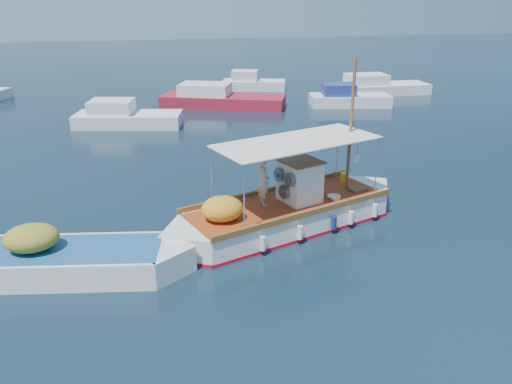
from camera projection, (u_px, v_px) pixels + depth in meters
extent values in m
plane|color=black|center=(293.00, 225.00, 17.50)|extent=(160.00, 160.00, 0.00)
cube|color=white|center=(288.00, 217.00, 17.28)|extent=(7.49, 4.58, 1.04)
cube|color=white|center=(195.00, 243.00, 15.52)|extent=(2.24, 2.24, 1.04)
cube|color=white|center=(363.00, 197.00, 19.05)|extent=(2.24, 2.24, 1.04)
cube|color=#A51022|center=(287.00, 225.00, 17.40)|extent=(7.60, 4.68, 0.17)
cube|color=#973717|center=(288.00, 204.00, 17.10)|extent=(7.42, 4.40, 0.06)
cube|color=brown|center=(269.00, 190.00, 18.00)|extent=(6.83, 2.46, 0.19)
cube|color=brown|center=(310.00, 213.00, 16.12)|extent=(6.83, 2.46, 0.19)
cube|color=white|center=(300.00, 182.00, 17.07)|extent=(1.48, 1.54, 1.42)
cube|color=brown|center=(300.00, 161.00, 16.80)|extent=(1.60, 1.66, 0.06)
cylinder|color=slate|center=(291.00, 180.00, 16.42)|extent=(0.35, 0.52, 0.47)
cylinder|color=slate|center=(280.00, 174.00, 16.89)|extent=(0.35, 0.52, 0.47)
cylinder|color=slate|center=(285.00, 191.00, 16.85)|extent=(0.35, 0.52, 0.47)
cylinder|color=brown|center=(351.00, 126.00, 17.54)|extent=(0.14, 0.14, 4.74)
cylinder|color=brown|center=(334.00, 139.00, 17.30)|extent=(1.63, 0.63, 0.08)
cylinder|color=silver|center=(212.00, 178.00, 16.34)|extent=(0.05, 0.05, 2.13)
cylinder|color=silver|center=(244.00, 199.00, 14.71)|extent=(0.05, 0.05, 2.13)
cylinder|color=silver|center=(337.00, 152.00, 19.03)|extent=(0.05, 0.05, 2.13)
cylinder|color=silver|center=(377.00, 167.00, 17.39)|extent=(0.05, 0.05, 2.13)
cube|color=beige|center=(298.00, 142.00, 16.47)|extent=(6.02, 3.99, 0.04)
ellipsoid|color=orange|center=(222.00, 209.00, 15.68)|extent=(1.62, 1.50, 0.80)
cube|color=yellow|center=(307.00, 187.00, 18.04)|extent=(0.28, 0.24, 0.38)
cylinder|color=yellow|center=(344.00, 177.00, 19.11)|extent=(0.36, 0.36, 0.32)
cube|color=brown|center=(357.00, 189.00, 18.19)|extent=(0.72, 0.61, 0.11)
cylinder|color=#B2B2B2|center=(334.00, 197.00, 17.46)|extent=(0.60, 0.60, 0.11)
cylinder|color=white|center=(357.00, 158.00, 16.78)|extent=(0.28, 0.12, 0.28)
cylinder|color=white|center=(263.00, 243.00, 15.27)|extent=(0.24, 0.24, 0.45)
cylinder|color=navy|center=(334.00, 222.00, 16.68)|extent=(0.24, 0.24, 0.45)
cylinder|color=white|center=(375.00, 210.00, 17.62)|extent=(0.24, 0.24, 0.45)
imported|color=#BDAF9D|center=(263.00, 181.00, 16.68)|extent=(0.46, 0.65, 1.68)
cube|color=white|center=(69.00, 265.00, 14.32)|extent=(5.55, 2.97, 1.03)
cube|color=white|center=(161.00, 263.00, 14.44)|extent=(2.02, 2.02, 1.03)
cube|color=#1E538B|center=(66.00, 250.00, 14.14)|extent=(5.51, 2.74, 0.06)
ellipsoid|color=olive|center=(31.00, 238.00, 13.95)|extent=(1.71, 1.49, 0.76)
cube|color=silver|center=(129.00, 121.00, 30.56)|extent=(6.74, 3.72, 1.00)
cube|color=silver|center=(112.00, 107.00, 30.22)|extent=(2.93, 2.54, 0.80)
cube|color=maroon|center=(223.00, 102.00, 35.98)|extent=(9.21, 5.91, 1.00)
cube|color=silver|center=(205.00, 89.00, 35.85)|extent=(4.16, 3.53, 0.80)
cube|color=silver|center=(350.00, 102.00, 36.16)|extent=(6.00, 3.21, 1.00)
cube|color=navy|center=(339.00, 89.00, 35.80)|extent=(2.58, 2.26, 0.80)
cube|color=silver|center=(379.00, 90.00, 40.59)|extent=(8.00, 2.88, 1.00)
cube|color=silver|center=(366.00, 79.00, 40.05)|extent=(3.24, 2.32, 0.80)
cube|color=silver|center=(254.00, 86.00, 42.30)|extent=(5.61, 3.50, 1.00)
cube|color=silver|center=(245.00, 75.00, 42.03)|extent=(2.52, 2.26, 0.80)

